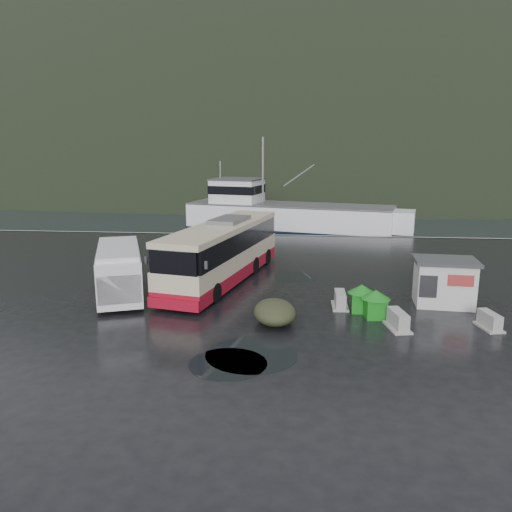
# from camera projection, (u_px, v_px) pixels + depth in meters

# --- Properties ---
(ground) EXTENTS (160.00, 160.00, 0.00)m
(ground) POSITION_uv_depth(u_px,v_px,m) (235.00, 304.00, 24.89)
(ground) COLOR black
(ground) RESTS_ON ground
(harbor_water) EXTENTS (300.00, 180.00, 0.02)m
(harbor_water) POSITION_uv_depth(u_px,v_px,m) (291.00, 176.00, 131.81)
(harbor_water) COLOR black
(harbor_water) RESTS_ON ground
(quay_edge) EXTENTS (160.00, 0.60, 1.50)m
(quay_edge) POSITION_uv_depth(u_px,v_px,m) (266.00, 235.00, 44.33)
(quay_edge) COLOR #999993
(quay_edge) RESTS_ON ground
(headland) EXTENTS (780.00, 540.00, 570.00)m
(headland) POSITION_uv_depth(u_px,v_px,m) (317.00, 161.00, 266.97)
(headland) COLOR black
(headland) RESTS_ON ground
(coach_bus) EXTENTS (5.88, 13.10, 3.60)m
(coach_bus) POSITION_uv_depth(u_px,v_px,m) (223.00, 280.00, 29.35)
(coach_bus) COLOR beige
(coach_bus) RESTS_ON ground
(white_van) EXTENTS (4.34, 6.83, 2.70)m
(white_van) POSITION_uv_depth(u_px,v_px,m) (121.00, 296.00, 26.32)
(white_van) COLOR white
(white_van) RESTS_ON ground
(waste_bin_left) EXTENTS (0.99, 0.99, 1.34)m
(waste_bin_left) POSITION_uv_depth(u_px,v_px,m) (361.00, 311.00, 23.84)
(waste_bin_left) COLOR #157B19
(waste_bin_left) RESTS_ON ground
(waste_bin_right) EXTENTS (1.06, 1.06, 1.33)m
(waste_bin_right) POSITION_uv_depth(u_px,v_px,m) (375.00, 318.00, 22.96)
(waste_bin_right) COLOR #157B19
(waste_bin_right) RESTS_ON ground
(dome_tent) EXTENTS (2.29, 2.90, 1.03)m
(dome_tent) POSITION_uv_depth(u_px,v_px,m) (275.00, 323.00, 22.29)
(dome_tent) COLOR #313520
(dome_tent) RESTS_ON ground
(ticket_kiosk) EXTENTS (3.16, 2.50, 2.33)m
(ticket_kiosk) POSITION_uv_depth(u_px,v_px,m) (442.00, 305.00, 24.88)
(ticket_kiosk) COLOR silver
(ticket_kiosk) RESTS_ON ground
(jersey_barrier_a) EXTENTS (1.07, 1.71, 0.79)m
(jersey_barrier_a) POSITION_uv_depth(u_px,v_px,m) (397.00, 329.00, 21.60)
(jersey_barrier_a) COLOR #999993
(jersey_barrier_a) RESTS_ON ground
(jersey_barrier_b) EXTENTS (0.79, 1.56, 0.78)m
(jersey_barrier_b) POSITION_uv_depth(u_px,v_px,m) (340.00, 307.00, 24.48)
(jersey_barrier_b) COLOR #999993
(jersey_barrier_b) RESTS_ON ground
(jersey_barrier_c) EXTENTS (0.98, 1.54, 0.72)m
(jersey_barrier_c) POSITION_uv_depth(u_px,v_px,m) (489.00, 328.00, 21.65)
(jersey_barrier_c) COLOR #999993
(jersey_barrier_c) RESTS_ON ground
(fishing_trawler) EXTENTS (25.52, 11.19, 9.97)m
(fishing_trawler) POSITION_uv_depth(u_px,v_px,m) (289.00, 222.00, 51.89)
(fishing_trawler) COLOR white
(fishing_trawler) RESTS_ON ground
(puddles) EXTENTS (4.97, 15.23, 0.01)m
(puddles) POSITION_uv_depth(u_px,v_px,m) (261.00, 330.00, 21.42)
(puddles) COLOR black
(puddles) RESTS_ON ground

